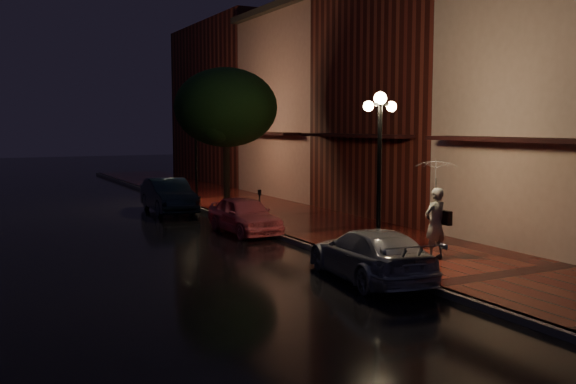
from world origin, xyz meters
TOP-DOWN VIEW (x-y plane):
  - ground at (0.00, 0.00)m, footprint 120.00×120.00m
  - sidewalk at (2.25, 0.00)m, footprint 4.50×60.00m
  - curb at (0.00, 0.00)m, footprint 0.25×60.00m
  - storefront_mid at (7.00, 2.00)m, footprint 5.00×8.00m
  - storefront_far at (7.00, 10.00)m, footprint 5.00×8.00m
  - storefront_extra at (7.00, 20.00)m, footprint 5.00×12.00m
  - streetlamp_near at (0.35, -5.00)m, footprint 0.96×0.36m
  - streetlamp_far at (0.35, 9.00)m, footprint 0.96×0.36m
  - street_tree at (0.61, 5.99)m, footprint 4.16×4.16m
  - pink_car at (-0.60, 1.41)m, footprint 1.55×3.70m
  - navy_car at (-1.36, 7.65)m, footprint 1.72×4.38m
  - silver_car at (-0.60, -6.01)m, footprint 2.22×4.39m
  - woman_with_umbrella at (1.91, -5.35)m, footprint 1.08×1.11m
  - parking_meter at (0.44, 2.46)m, footprint 0.13×0.12m

SIDE VIEW (x-z plane):
  - ground at x=0.00m, z-range 0.00..0.00m
  - sidewalk at x=2.25m, z-range 0.00..0.15m
  - curb at x=0.00m, z-range 0.00..0.15m
  - silver_car at x=-0.60m, z-range 0.00..1.22m
  - pink_car at x=-0.60m, z-range 0.00..1.25m
  - navy_car at x=-1.36m, z-range 0.00..1.42m
  - parking_meter at x=0.44m, z-range 0.28..1.46m
  - woman_with_umbrella at x=1.91m, z-range 0.57..3.18m
  - streetlamp_near at x=0.35m, z-range 0.45..4.76m
  - streetlamp_far at x=0.35m, z-range 0.45..4.76m
  - street_tree at x=0.61m, z-range 1.34..7.14m
  - storefront_far at x=7.00m, z-range 0.00..9.00m
  - storefront_extra at x=7.00m, z-range 0.00..10.00m
  - storefront_mid at x=7.00m, z-range 0.00..11.00m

